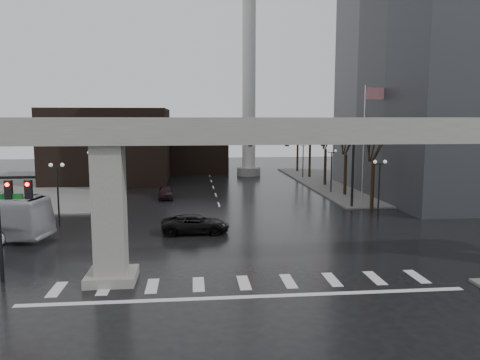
{
  "coord_description": "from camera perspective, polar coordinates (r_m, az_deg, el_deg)",
  "views": [
    {
      "loc": [
        -2.66,
        -24.71,
        8.63
      ],
      "look_at": [
        0.58,
        6.61,
        4.5
      ],
      "focal_mm": 35.0,
      "sensor_mm": 36.0,
      "label": 1
    }
  ],
  "objects": [
    {
      "name": "lamp_right_1",
      "position": [
        55.37,
        11.1,
        1.99
      ],
      "size": [
        1.22,
        0.32,
        5.11
      ],
      "color": "black",
      "rests_on": "ground"
    },
    {
      "name": "lamp_left_1",
      "position": [
        54.06,
        -17.45,
        1.65
      ],
      "size": [
        1.22,
        0.32,
        5.11
      ],
      "color": "black",
      "rests_on": "ground"
    },
    {
      "name": "signal_mast_arm",
      "position": [
        45.13,
        9.09,
        3.82
      ],
      "size": [
        12.12,
        0.43,
        8.0
      ],
      "color": "black",
      "rests_on": "ground"
    },
    {
      "name": "pickup_truck",
      "position": [
        35.73,
        -5.45,
        -5.36
      ],
      "size": [
        5.16,
        2.41,
        1.43
      ],
      "primitive_type": "imported",
      "rotation": [
        0.0,
        0.0,
        1.58
      ],
      "color": "black",
      "rests_on": "ground"
    },
    {
      "name": "far_car",
      "position": [
        51.55,
        -9.04,
        -1.49
      ],
      "size": [
        1.79,
        4.07,
        1.36
      ],
      "primitive_type": "imported",
      "rotation": [
        0.0,
        0.0,
        0.05
      ],
      "color": "black",
      "rests_on": "ground"
    },
    {
      "name": "sidewalk_nw",
      "position": [
        65.6,
        -26.69,
        -0.82
      ],
      "size": [
        28.0,
        36.0,
        0.15
      ],
      "primitive_type": "cube",
      "color": "slate",
      "rests_on": "ground"
    },
    {
      "name": "office_tower",
      "position": [
        60.53,
        26.13,
        18.53
      ],
      "size": [
        22.0,
        26.0,
        42.0
      ],
      "primitive_type": "cube",
      "color": "slate",
      "rests_on": "ground"
    },
    {
      "name": "sidewalk_ne",
      "position": [
        67.68,
        19.21,
        -0.21
      ],
      "size": [
        28.0,
        36.0,
        0.15
      ],
      "primitive_type": "cube",
      "color": "slate",
      "rests_on": "ground"
    },
    {
      "name": "ground",
      "position": [
        26.31,
        0.23,
        -11.68
      ],
      "size": [
        160.0,
        160.0,
        0.0
      ],
      "primitive_type": "plane",
      "color": "black",
      "rests_on": "ground"
    },
    {
      "name": "building_far_mid",
      "position": [
        76.85,
        -5.41,
        3.99
      ],
      "size": [
        10.0,
        10.0,
        8.0
      ],
      "primitive_type": "cube",
      "color": "black",
      "rests_on": "ground"
    },
    {
      "name": "elevated_guideway",
      "position": [
        25.08,
        3.12,
        3.46
      ],
      "size": [
        48.0,
        2.6,
        8.7
      ],
      "color": "#989690",
      "rests_on": "ground"
    },
    {
      "name": "lamp_right_0",
      "position": [
        42.26,
        16.63,
        0.15
      ],
      "size": [
        1.22,
        0.32,
        5.11
      ],
      "color": "black",
      "rests_on": "ground"
    },
    {
      "name": "lamp_right_2",
      "position": [
        68.83,
        7.7,
        3.11
      ],
      "size": [
        1.22,
        0.32,
        5.11
      ],
      "color": "black",
      "rests_on": "ground"
    },
    {
      "name": "lamp_left_2",
      "position": [
        67.78,
        -15.11,
        2.85
      ],
      "size": [
        1.22,
        0.32,
        5.11
      ],
      "color": "black",
      "rests_on": "ground"
    },
    {
      "name": "building_far_left",
      "position": [
        67.76,
        -15.57,
        4.13
      ],
      "size": [
        16.0,
        14.0,
        10.0
      ],
      "primitive_type": "cube",
      "color": "black",
      "rests_on": "ground"
    },
    {
      "name": "smokestack",
      "position": [
        71.39,
        1.1,
        11.26
      ],
      "size": [
        3.6,
        3.6,
        30.0
      ],
      "color": "silver",
      "rests_on": "ground"
    },
    {
      "name": "flagpole_assembly",
      "position": [
        50.05,
        15.2,
        5.95
      ],
      "size": [
        2.06,
        0.12,
        12.0
      ],
      "color": "silver",
      "rests_on": "ground"
    },
    {
      "name": "lamp_left_0",
      "position": [
        40.53,
        -21.36,
        -0.35
      ],
      "size": [
        1.22,
        0.32,
        5.11
      ],
      "color": "black",
      "rests_on": "ground"
    },
    {
      "name": "tree_right_2",
      "position": [
        61.46,
        10.38,
        2.01
      ],
      "size": [
        1.1,
        1.63,
        7.85
      ],
      "color": "black",
      "rests_on": "ground"
    },
    {
      "name": "tree_right_1",
      "position": [
        53.87,
        12.75,
        1.13
      ],
      "size": [
        1.09,
        1.61,
        7.67
      ],
      "color": "black",
      "rests_on": "ground"
    },
    {
      "name": "tree_right_3",
      "position": [
        69.14,
        8.53,
        2.7
      ],
      "size": [
        1.11,
        1.66,
        8.02
      ],
      "color": "black",
      "rests_on": "ground"
    },
    {
      "name": "tree_right_0",
      "position": [
        46.42,
        15.89,
        -0.05
      ],
      "size": [
        1.09,
        1.58,
        7.5
      ],
      "color": "black",
      "rests_on": "ground"
    },
    {
      "name": "tree_right_4",
      "position": [
        76.88,
        7.05,
        3.25
      ],
      "size": [
        1.12,
        1.69,
        8.19
      ],
      "color": "black",
      "rests_on": "ground"
    },
    {
      "name": "signal_left_pole",
      "position": [
        27.35,
        -26.37,
        -2.91
      ],
      "size": [
        2.3,
        0.3,
        6.0
      ],
      "color": "black",
      "rests_on": "ground"
    }
  ]
}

